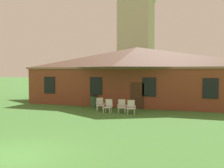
# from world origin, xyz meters

# --- Properties ---
(ground_plane) EXTENTS (200.00, 200.00, 0.00)m
(ground_plane) POSITION_xyz_m (0.00, 0.00, 0.00)
(ground_plane) COLOR #3D702D
(brick_building) EXTENTS (18.93, 10.40, 5.38)m
(brick_building) POSITION_xyz_m (0.00, 18.18, 2.74)
(brick_building) COLOR brown
(brick_building) RESTS_ON ground
(dome_tower) EXTENTS (5.18, 5.18, 20.08)m
(dome_tower) POSITION_xyz_m (-3.84, 32.92, 9.21)
(dome_tower) COLOR #BCB29E
(dome_tower) RESTS_ON ground
(lawn_chair_by_porch) EXTENTS (0.82, 0.85, 0.96)m
(lawn_chair_by_porch) POSITION_xyz_m (-1.19, 11.37, 0.50)
(lawn_chair_by_porch) COLOR white
(lawn_chair_by_porch) RESTS_ON ground
(lawn_chair_near_door) EXTENTS (0.64, 0.67, 0.96)m
(lawn_chair_near_door) POSITION_xyz_m (-0.23, 10.62, 0.50)
(lawn_chair_near_door) COLOR white
(lawn_chair_near_door) RESTS_ON ground
(lawn_chair_left_end) EXTENTS (0.75, 0.81, 0.96)m
(lawn_chair_left_end) POSITION_xyz_m (0.75, 10.83, 0.50)
(lawn_chair_left_end) COLOR silver
(lawn_chair_left_end) RESTS_ON ground
(lawn_chair_middle) EXTENTS (0.74, 0.79, 0.96)m
(lawn_chair_middle) POSITION_xyz_m (1.51, 10.62, 0.50)
(lawn_chair_middle) COLOR white
(lawn_chair_middle) RESTS_ON ground
(trash_bin) EXTENTS (0.56, 0.56, 0.98)m
(trash_bin) POSITION_xyz_m (-2.39, 12.89, 0.50)
(trash_bin) COLOR #335638
(trash_bin) RESTS_ON ground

